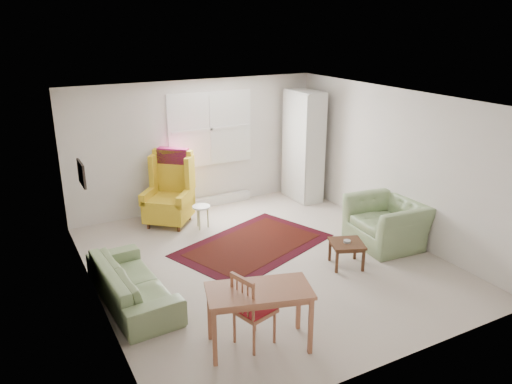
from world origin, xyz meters
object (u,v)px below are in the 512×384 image
wingback_chair (167,189)px  coffee_table (346,254)px  desk_chair (254,308)px  armchair (388,218)px  desk (259,318)px  cabinet (304,146)px  stool (202,217)px  sofa (132,275)px

wingback_chair → coffee_table: (1.83, -2.84, -0.48)m
coffee_table → desk_chair: (-2.12, -1.03, 0.26)m
armchair → desk: size_ratio=1.02×
coffee_table → cabinet: bearing=69.3°
stool → desk: (-0.73, -3.50, 0.16)m
armchair → coffee_table: armchair is taller
desk → cabinet: bearing=51.3°
armchair → stool: 3.22m
armchair → coffee_table: bearing=-68.7°
coffee_table → desk: (-2.10, -1.10, 0.17)m
armchair → desk: armchair is taller
desk → coffee_table: bearing=27.7°
wingback_chair → coffee_table: size_ratio=2.81×
desk → wingback_chair: bearing=86.0°
desk → sofa: bearing=121.6°
coffee_table → cabinet: size_ratio=0.22×
armchair → wingback_chair: (-2.92, 2.52, 0.21)m
sofa → coffee_table: (3.11, -0.54, -0.18)m
armchair → cabinet: 2.63m
coffee_table → stool: (-1.37, 2.39, 0.02)m
sofa → armchair: armchair is taller
sofa → wingback_chair: wingback_chair is taller
desk → stool: bearing=78.2°
wingback_chair → desk_chair: bearing=-53.8°
cabinet → desk: bearing=-129.3°
wingback_chair → desk: size_ratio=1.16×
sofa → coffee_table: bearing=-103.3°
sofa → stool: 2.55m
armchair → coffee_table: (-1.09, -0.32, -0.26)m
wingback_chair → stool: wingback_chair is taller
sofa → desk: size_ratio=1.61×
armchair → wingback_chair: wingback_chair is taller
cabinet → desk_chair: bearing=-130.0°
desk → desk_chair: 0.12m
desk_chair → stool: bearing=-28.2°
sofa → wingback_chair: 2.66m
sofa → desk: bearing=-151.9°
armchair → wingback_chair: 3.86m
stool → desk_chair: size_ratio=0.46×
sofa → armchair: bearing=-96.4°
armchair → desk_chair: 3.48m
wingback_chair → desk_chair: (-0.29, -3.87, -0.21)m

